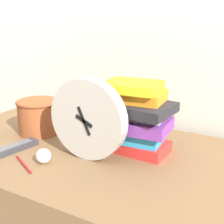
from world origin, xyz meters
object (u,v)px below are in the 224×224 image
at_px(crumpled_paper_ball, 43,156).
at_px(desk_clock, 88,119).
at_px(book_stack, 135,117).
at_px(pen, 24,164).
at_px(basket, 38,115).
at_px(tv_remote, 12,149).

bearing_deg(crumpled_paper_ball, desk_clock, 45.84).
xyz_separation_m(book_stack, crumpled_paper_ball, (-0.21, -0.24, -0.10)).
relative_size(crumpled_paper_ball, pen, 0.38).
distance_m(book_stack, basket, 0.41).
bearing_deg(book_stack, pen, -131.86).
height_order(book_stack, tv_remote, book_stack).
xyz_separation_m(crumpled_paper_ball, pen, (-0.04, -0.04, -0.02)).
relative_size(desk_clock, pen, 2.15).
relative_size(basket, pen, 1.35).
distance_m(book_stack, crumpled_paper_ball, 0.33).
bearing_deg(basket, tv_remote, -76.76).
distance_m(desk_clock, pen, 0.25).
bearing_deg(pen, desk_clock, 45.87).
relative_size(book_stack, tv_remote, 1.29).
distance_m(book_stack, tv_remote, 0.44).
height_order(tv_remote, crumpled_paper_ball, crumpled_paper_ball).
height_order(book_stack, basket, book_stack).
xyz_separation_m(tv_remote, crumpled_paper_ball, (0.16, -0.01, 0.01)).
distance_m(desk_clock, book_stack, 0.17).
height_order(desk_clock, pen, desk_clock).
bearing_deg(book_stack, tv_remote, -148.43).
bearing_deg(tv_remote, desk_clock, 19.85).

